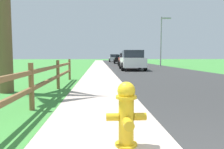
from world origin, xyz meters
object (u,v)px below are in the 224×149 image
parked_car_red (126,59)px  street_lamp (162,37)px  fire_hydrant (126,113)px  parked_suv_white (132,60)px  parked_car_silver (114,58)px  parked_car_black (120,59)px

parked_car_red → street_lamp: 4.93m
fire_hydrant → street_lamp: (6.88, 21.40, 2.96)m
parked_car_red → parked_suv_white: bearing=-93.8°
parked_suv_white → parked_car_red: 7.54m
fire_hydrant → parked_suv_white: 15.60m
parked_car_silver → street_lamp: 21.19m
parked_car_black → parked_car_red: bearing=-91.0°
parked_car_red → parked_car_black: parked_car_red is taller
parked_car_red → street_lamp: (3.89, -1.52, 2.62)m
parked_car_red → parked_car_silver: size_ratio=1.01×
fire_hydrant → street_lamp: bearing=72.2°
parked_car_red → parked_car_black: bearing=89.0°
street_lamp → fire_hydrant: bearing=-107.8°
parked_suv_white → street_lamp: bearing=53.9°
parked_car_red → parked_car_silver: bearing=90.3°
parked_car_silver → parked_car_red: bearing=-89.7°
fire_hydrant → parked_suv_white: parked_suv_white is taller
parked_suv_white → parked_car_silver: (0.39, 26.65, -0.04)m
parked_car_black → street_lamp: bearing=-69.6°
parked_car_black → street_lamp: size_ratio=0.78×
fire_hydrant → parked_car_silver: 42.15m
street_lamp → parked_suv_white: bearing=-126.1°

